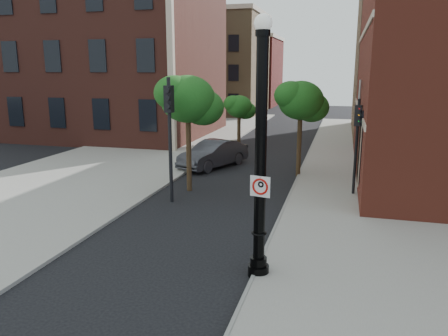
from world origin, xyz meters
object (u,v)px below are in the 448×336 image
(no_parking_sign, at_px, (260,186))
(parked_car, at_px, (213,154))
(lamppost, at_px, (260,163))
(traffic_signal_right, at_px, (357,132))
(traffic_signal_left, at_px, (169,120))

(no_parking_sign, relative_size, parked_car, 0.12)
(lamppost, relative_size, parked_car, 1.47)
(parked_car, bearing_deg, traffic_signal_right, -3.92)
(lamppost, bearing_deg, no_parking_sign, -78.14)
(no_parking_sign, bearing_deg, parked_car, 123.06)
(lamppost, relative_size, traffic_signal_right, 1.59)
(no_parking_sign, height_order, parked_car, no_parking_sign)
(no_parking_sign, height_order, traffic_signal_left, traffic_signal_left)
(traffic_signal_left, bearing_deg, lamppost, -44.03)
(lamppost, distance_m, parked_car, 14.10)
(no_parking_sign, distance_m, traffic_signal_right, 9.38)
(no_parking_sign, xyz_separation_m, traffic_signal_left, (-4.98, 6.01, 0.94))
(traffic_signal_left, bearing_deg, no_parking_sign, -44.65)
(no_parking_sign, bearing_deg, traffic_signal_right, 85.10)
(no_parking_sign, xyz_separation_m, parked_car, (-5.20, 13.07, -1.85))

